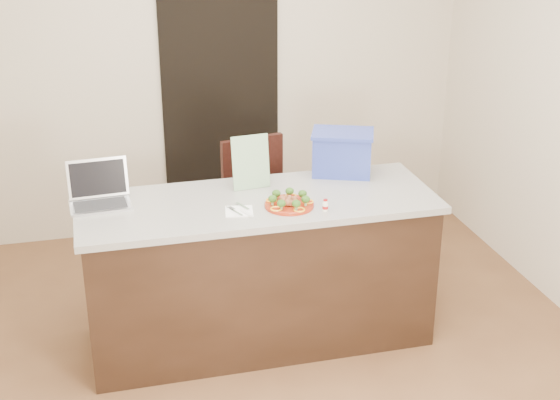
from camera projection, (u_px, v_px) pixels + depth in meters
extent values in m
plane|color=brown|center=(269.00, 359.00, 4.60)|extent=(4.00, 4.00, 0.00)
plane|color=beige|center=(206.00, 60.00, 5.87)|extent=(4.00, 0.00, 4.00)
plane|color=beige|center=(424.00, 351.00, 2.29)|extent=(4.00, 0.00, 4.00)
cube|color=black|center=(221.00, 105.00, 6.01)|extent=(0.90, 0.02, 2.00)
cube|color=black|center=(259.00, 274.00, 4.65)|extent=(2.00, 0.70, 0.88)
cube|color=beige|center=(258.00, 203.00, 4.48)|extent=(2.06, 0.76, 0.04)
cylinder|color=maroon|center=(289.00, 205.00, 4.37)|extent=(0.28, 0.28, 0.02)
torus|color=maroon|center=(289.00, 204.00, 4.37)|extent=(0.28, 0.28, 0.01)
sphere|color=brown|center=(289.00, 200.00, 4.36)|extent=(0.04, 0.04, 0.04)
sphere|color=brown|center=(293.00, 199.00, 4.39)|extent=(0.04, 0.04, 0.04)
sphere|color=brown|center=(289.00, 198.00, 4.39)|extent=(0.04, 0.04, 0.04)
sphere|color=brown|center=(285.00, 198.00, 4.39)|extent=(0.04, 0.04, 0.04)
sphere|color=brown|center=(283.00, 200.00, 4.37)|extent=(0.04, 0.04, 0.04)
sphere|color=brown|center=(283.00, 202.00, 4.35)|extent=(0.04, 0.04, 0.04)
sphere|color=brown|center=(287.00, 203.00, 4.33)|extent=(0.04, 0.04, 0.04)
sphere|color=brown|center=(291.00, 203.00, 4.33)|extent=(0.04, 0.04, 0.04)
sphere|color=brown|center=(295.00, 202.00, 4.34)|extent=(0.04, 0.04, 0.04)
ellipsoid|color=#224612|center=(273.00, 199.00, 4.34)|extent=(0.05, 0.05, 0.04)
ellipsoid|color=#224612|center=(281.00, 203.00, 4.28)|extent=(0.05, 0.05, 0.04)
ellipsoid|color=#224612|center=(296.00, 204.00, 4.27)|extent=(0.05, 0.05, 0.04)
ellipsoid|color=#224612|center=(306.00, 199.00, 4.33)|extent=(0.05, 0.05, 0.04)
ellipsoid|color=#224612|center=(303.00, 194.00, 4.41)|extent=(0.05, 0.05, 0.04)
ellipsoid|color=#224612|center=(290.00, 191.00, 4.44)|extent=(0.05, 0.05, 0.04)
ellipsoid|color=#224612|center=(276.00, 193.00, 4.41)|extent=(0.05, 0.05, 0.04)
torus|color=#F9A41A|center=(272.00, 200.00, 4.41)|extent=(0.07, 0.07, 0.01)
torus|color=#F9A41A|center=(276.00, 209.00, 4.29)|extent=(0.07, 0.07, 0.01)
torus|color=#F9A41A|center=(299.00, 210.00, 4.28)|extent=(0.07, 0.07, 0.01)
torus|color=#F9A41A|center=(308.00, 202.00, 4.39)|extent=(0.07, 0.07, 0.01)
torus|color=#F9A41A|center=(291.00, 196.00, 4.47)|extent=(0.07, 0.07, 0.01)
cube|color=white|center=(239.00, 211.00, 4.31)|extent=(0.17, 0.17, 0.01)
cube|color=#AFB0B4|center=(236.00, 212.00, 4.28)|extent=(0.06, 0.11, 0.00)
cube|color=#AFB0B4|center=(234.00, 208.00, 4.34)|extent=(0.05, 0.06, 0.00)
cube|color=white|center=(246.00, 213.00, 4.27)|extent=(0.05, 0.10, 0.01)
cube|color=#AFB0B4|center=(242.00, 206.00, 4.36)|extent=(0.06, 0.11, 0.00)
cylinder|color=white|center=(325.00, 207.00, 4.31)|extent=(0.03, 0.03, 0.05)
cylinder|color=white|center=(325.00, 202.00, 4.30)|extent=(0.02, 0.02, 0.01)
cylinder|color=#A81111|center=(325.00, 200.00, 4.29)|extent=(0.02, 0.02, 0.01)
cylinder|color=#A81111|center=(325.00, 207.00, 4.31)|extent=(0.03, 0.03, 0.02)
cube|color=silver|center=(100.00, 205.00, 4.37)|extent=(0.35, 0.26, 0.02)
cube|color=silver|center=(98.00, 178.00, 4.43)|extent=(0.34, 0.08, 0.22)
cube|color=black|center=(98.00, 178.00, 4.43)|extent=(0.31, 0.06, 0.19)
cube|color=#262629|center=(100.00, 204.00, 4.36)|extent=(0.30, 0.18, 0.00)
cube|color=silver|center=(251.00, 162.00, 4.57)|extent=(0.23, 0.07, 0.32)
cube|color=#293997|center=(342.00, 154.00, 4.82)|extent=(0.42, 0.36, 0.25)
cube|color=#293997|center=(343.00, 133.00, 4.76)|extent=(0.45, 0.39, 0.02)
cube|color=black|center=(259.00, 222.00, 5.26)|extent=(0.53, 0.53, 0.04)
cube|color=black|center=(252.00, 173.00, 5.33)|extent=(0.45, 0.14, 0.51)
cylinder|color=black|center=(238.00, 269.00, 5.13)|extent=(0.04, 0.04, 0.48)
cylinder|color=black|center=(294.00, 263.00, 5.22)|extent=(0.04, 0.04, 0.48)
cylinder|color=black|center=(227.00, 244.00, 5.48)|extent=(0.04, 0.04, 0.48)
cylinder|color=black|center=(280.00, 239.00, 5.56)|extent=(0.04, 0.04, 0.48)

